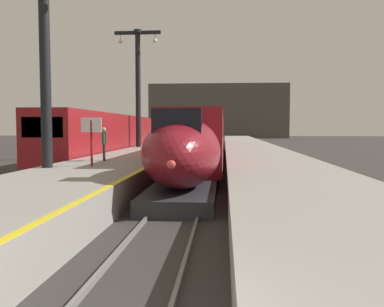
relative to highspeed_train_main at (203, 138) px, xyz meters
The scene contains 14 objects.
platform_left 4.69m from the highspeed_train_main, 154.79° to the right, with size 4.80×110.00×1.05m, color gray.
platform_right 4.69m from the highspeed_train_main, 25.21° to the right, with size 4.80×110.00×1.05m, color gray.
platform_left_safety_stripe 2.74m from the highspeed_train_main, 132.87° to the right, with size 0.20×107.80×0.01m, color yellow.
rail_main_left 2.18m from the highspeed_train_main, 131.64° to the left, with size 0.08×110.00×0.12m, color slate.
rail_main_right 2.18m from the highspeed_train_main, 48.36° to the left, with size 0.08×110.00×0.12m, color slate.
rail_secondary_left 9.08m from the highspeed_train_main, behind, with size 0.08×110.00×0.12m, color slate.
rail_secondary_right 7.63m from the highspeed_train_main, behind, with size 0.08×110.00×0.12m, color slate.
highspeed_train_main is the anchor object (origin of this frame).
regional_train_adjacent 12.16m from the highspeed_train_main, 131.76° to the left, with size 2.85×36.60×3.80m.
station_column_mid 15.29m from the highspeed_train_main, 113.71° to the right, with size 4.00×0.68×8.52m.
station_column_far 9.23m from the highspeed_train_main, 140.03° to the left, with size 4.00×0.68×10.04m.
passenger_mid_platform 10.80m from the highspeed_train_main, 114.90° to the right, with size 0.31×0.55×1.69m.
departure_info_board 13.38m from the highspeed_train_main, 108.48° to the right, with size 0.90×0.10×2.12m.
terminus_back_wall 75.51m from the highspeed_train_main, 90.00° to the left, with size 36.00×2.00×14.00m, color #4C4742.
Camera 1 is at (1.52, -3.31, 2.73)m, focal length 38.09 mm.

